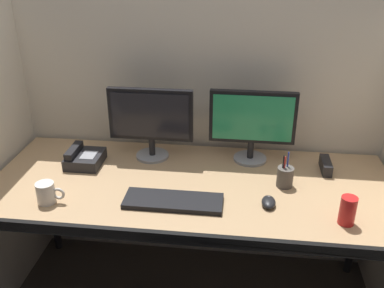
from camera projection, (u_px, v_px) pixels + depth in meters
The scene contains 11 objects.
cubicle_partition_rear at pixel (201, 134), 2.43m from camera, with size 2.21×0.06×1.57m.
desk at pixel (190, 193), 2.06m from camera, with size 1.90×0.80×0.74m.
monitor_left at pixel (151, 119), 2.20m from camera, with size 0.43×0.17×0.37m.
monitor_right at pixel (252, 122), 2.17m from camera, with size 0.43×0.17×0.37m.
keyboard_main at pixel (173, 201), 1.89m from camera, with size 0.43×0.15×0.02m, color black.
computer_mouse at pixel (269, 202), 1.87m from camera, with size 0.06×0.10×0.04m.
soda_can at pixel (348, 211), 1.74m from camera, with size 0.07×0.07×0.12m, color red.
pen_cup at pixel (285, 177), 2.01m from camera, with size 0.08×0.08×0.17m.
coffee_mug at pixel (47, 193), 1.88m from camera, with size 0.13×0.08×0.09m.
desk_phone at pixel (84, 158), 2.21m from camera, with size 0.17×0.19×0.09m.
red_stapler at pixel (326, 165), 2.15m from camera, with size 0.04×0.15×0.06m, color black.
Camera 1 is at (0.22, -1.45, 1.80)m, focal length 40.71 mm.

